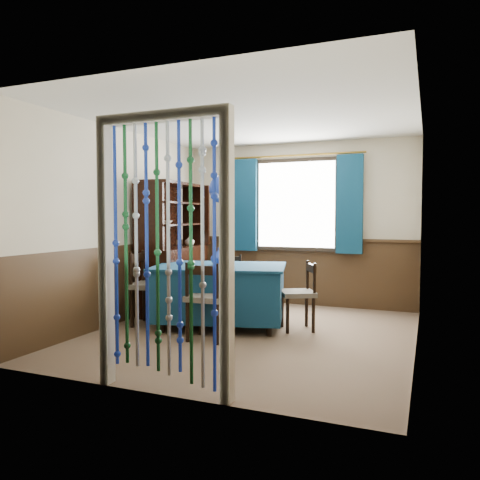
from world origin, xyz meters
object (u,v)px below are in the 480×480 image
at_px(vase_table, 219,257).
at_px(pendant_lamp, 220,189).
at_px(dining_table, 220,291).
at_px(vase_sideboard, 190,240).
at_px(chair_left, 149,286).
at_px(sideboard, 174,267).
at_px(chair_near, 207,299).
at_px(chair_right, 300,294).
at_px(chair_far, 226,283).
at_px(bowl_shelf, 165,222).

bearing_deg(vase_table, pendant_lamp, 64.35).
xyz_separation_m(dining_table, vase_sideboard, (-0.98, 1.03, 0.57)).
relative_size(pendant_lamp, vase_sideboard, 5.65).
height_order(chair_left, sideboard, sideboard).
relative_size(sideboard, vase_table, 9.21).
bearing_deg(chair_near, sideboard, 129.14).
bearing_deg(vase_sideboard, vase_table, -47.10).
bearing_deg(chair_right, chair_near, 107.66).
relative_size(chair_left, vase_table, 4.62).
xyz_separation_m(chair_far, bowl_shelf, (-0.77, -0.32, 0.85)).
bearing_deg(dining_table, bowl_shelf, 146.88).
bearing_deg(pendant_lamp, chair_right, 12.30).
relative_size(dining_table, sideboard, 0.98).
bearing_deg(chair_right, bowl_shelf, 58.42).
height_order(chair_near, sideboard, sideboard).
height_order(vase_table, vase_sideboard, vase_sideboard).
distance_m(chair_right, sideboard, 2.06).
height_order(chair_far, vase_table, vase_table).
xyz_separation_m(dining_table, bowl_shelf, (-0.98, 0.33, 0.85)).
bearing_deg(vase_table, dining_table, 64.35).
bearing_deg(bowl_shelf, chair_right, -3.47).
height_order(chair_right, vase_sideboard, vase_sideboard).
height_order(sideboard, vase_table, sideboard).
xyz_separation_m(sideboard, vase_sideboard, (0.06, 0.37, 0.38)).
height_order(chair_near, chair_left, chair_left).
bearing_deg(bowl_shelf, vase_table, -19.35).
bearing_deg(chair_right, chair_left, 75.66).
bearing_deg(vase_sideboard, sideboard, -99.26).
bearing_deg(chair_far, dining_table, 109.19).
height_order(sideboard, vase_sideboard, sideboard).
bearing_deg(bowl_shelf, chair_near, -40.93).
xyz_separation_m(chair_near, chair_far, (-0.35, 1.29, -0.02)).
bearing_deg(pendant_lamp, sideboard, 147.50).
distance_m(vase_table, bowl_shelf, 1.12).
bearing_deg(bowl_shelf, chair_far, 22.59).
bearing_deg(dining_table, chair_near, -93.03).
xyz_separation_m(chair_far, pendant_lamp, (0.21, -0.65, 1.27)).
xyz_separation_m(chair_right, vase_sideboard, (-1.94, 0.83, 0.57)).
height_order(dining_table, vase_sideboard, vase_sideboard).
distance_m(chair_near, bowl_shelf, 1.69).
distance_m(chair_left, vase_table, 0.98).
distance_m(chair_left, pendant_lamp, 1.53).
height_order(chair_right, sideboard, sideboard).
bearing_deg(sideboard, vase_sideboard, 75.16).
relative_size(dining_table, vase_sideboard, 10.78).
distance_m(chair_near, vase_table, 0.76).
bearing_deg(chair_right, dining_table, 74.19).
relative_size(chair_far, chair_right, 1.01).
bearing_deg(chair_left, sideboard, 179.49).
xyz_separation_m(dining_table, sideboard, (-1.04, 0.67, 0.19)).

